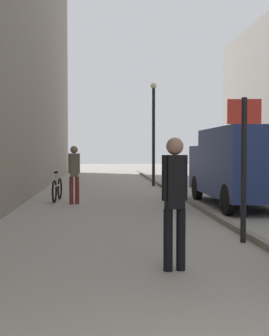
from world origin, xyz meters
TOP-DOWN VIEW (x-y plane):
  - ground_plane at (0.00, 12.00)m, footprint 80.00×80.00m
  - kerb_strip at (1.58, 12.00)m, footprint 0.16×40.00m
  - pedestrian_main_foreground at (-0.20, 4.36)m, footprint 0.36×0.24m
  - pedestrian_mid_block at (-2.01, 12.06)m, footprint 0.35×0.23m
  - delivery_van at (2.91, 11.20)m, footprint 1.95×5.23m
  - street_sign_post at (1.34, 6.11)m, footprint 0.60×0.11m
  - lamp_post at (1.25, 18.75)m, footprint 0.28×0.28m
  - bicycle_leaning at (-2.62, 12.94)m, footprint 0.18×1.77m

SIDE VIEW (x-z plane):
  - ground_plane at x=0.00m, z-range 0.00..0.00m
  - kerb_strip at x=1.58m, z-range 0.00..0.12m
  - bicycle_leaning at x=-2.62m, z-range -0.11..0.87m
  - pedestrian_mid_block at x=-2.01m, z-range 0.14..1.93m
  - pedestrian_main_foreground at x=-0.20m, z-range 0.14..1.98m
  - delivery_van at x=2.91m, z-range 0.09..2.38m
  - street_sign_post at x=1.34m, z-range 0.25..2.85m
  - lamp_post at x=1.25m, z-range 0.34..5.10m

